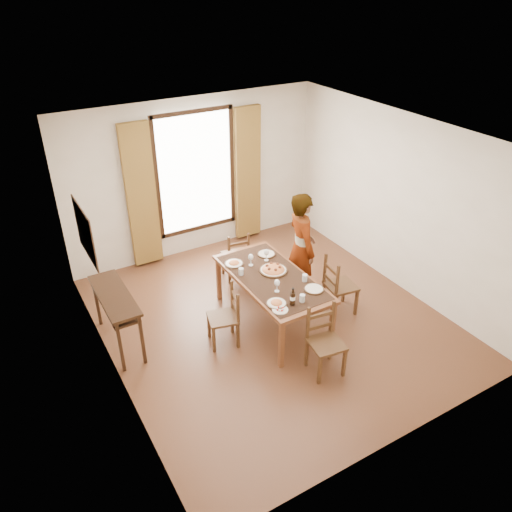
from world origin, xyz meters
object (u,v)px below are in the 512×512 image
console_table (115,301)px  man (301,248)px  pasta_platter (273,268)px  dining_table (272,280)px

console_table → man: 2.73m
console_table → pasta_platter: bearing=-13.5°
console_table → man: man is taller
console_table → pasta_platter: 2.17m
console_table → pasta_platter: size_ratio=3.00×
pasta_platter → console_table: bearing=166.5°
dining_table → man: size_ratio=1.08×
console_table → dining_table: 2.11m
console_table → man: size_ratio=0.69×
console_table → dining_table: console_table is taller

